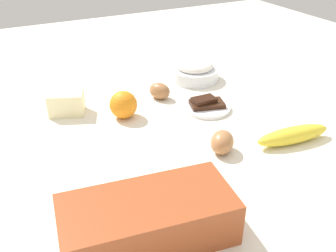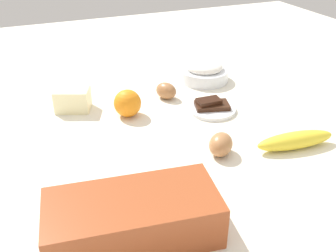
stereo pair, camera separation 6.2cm
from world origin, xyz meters
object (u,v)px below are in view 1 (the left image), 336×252
object	(u,v)px
orange_fruit	(123,105)
egg_beside_bowl	(222,142)
flour_bowl	(195,70)
banana	(293,135)
egg_near_butter	(160,91)
loaf_pan	(148,219)
chocolate_plate	(206,106)
butter_block	(66,103)

from	to	relation	value
orange_fruit	egg_beside_bowl	xyz separation A→B (m)	(-0.14, 0.25, -0.01)
flour_bowl	banana	size ratio (longest dim) A/B	0.81
banana	egg_beside_bowl	world-z (taller)	egg_beside_bowl
banana	egg_near_butter	bearing A→B (deg)	-64.09
orange_fruit	egg_beside_bowl	bearing A→B (deg)	118.10
flour_bowl	banana	xyz separation A→B (m)	(-0.01, 0.43, -0.01)
loaf_pan	chocolate_plate	bearing A→B (deg)	-125.42
orange_fruit	chocolate_plate	world-z (taller)	orange_fruit
loaf_pan	egg_near_butter	bearing A→B (deg)	-110.05
butter_block	chocolate_plate	size ratio (longest dim) A/B	0.69
banana	orange_fruit	xyz separation A→B (m)	(0.31, -0.30, 0.02)
loaf_pan	banana	bearing A→B (deg)	-156.36
chocolate_plate	flour_bowl	bearing A→B (deg)	-111.19
chocolate_plate	egg_near_butter	bearing A→B (deg)	-54.78
butter_block	egg_beside_bowl	world-z (taller)	butter_block
loaf_pan	chocolate_plate	size ratio (longest dim) A/B	2.27
banana	egg_near_butter	distance (m)	0.40
egg_beside_bowl	chocolate_plate	distance (m)	0.21
loaf_pan	flour_bowl	world-z (taller)	loaf_pan
egg_near_butter	butter_block	bearing A→B (deg)	-6.31
orange_fruit	egg_near_butter	size ratio (longest dim) A/B	1.12
loaf_pan	orange_fruit	world-z (taller)	loaf_pan
loaf_pan	orange_fruit	xyz separation A→B (m)	(-0.12, -0.42, -0.01)
orange_fruit	butter_block	xyz separation A→B (m)	(0.13, -0.09, -0.01)
banana	egg_beside_bowl	distance (m)	0.18
loaf_pan	flour_bowl	xyz separation A→B (m)	(-0.41, -0.55, -0.01)
egg_near_butter	loaf_pan	bearing A→B (deg)	62.25
loaf_pan	orange_fruit	bearing A→B (deg)	-98.10
butter_block	chocolate_plate	world-z (taller)	butter_block
banana	egg_near_butter	world-z (taller)	egg_near_butter
loaf_pan	egg_beside_bowl	xyz separation A→B (m)	(-0.25, -0.16, -0.02)
flour_bowl	loaf_pan	bearing A→B (deg)	53.42
flour_bowl	egg_beside_bowl	distance (m)	0.42
banana	orange_fruit	size ratio (longest dim) A/B	2.63
orange_fruit	butter_block	world-z (taller)	orange_fruit
butter_block	egg_beside_bowl	xyz separation A→B (m)	(-0.26, 0.34, -0.00)
loaf_pan	egg_beside_bowl	world-z (taller)	loaf_pan
orange_fruit	egg_beside_bowl	size ratio (longest dim) A/B	1.09
loaf_pan	orange_fruit	size ratio (longest dim) A/B	4.09
flour_bowl	orange_fruit	size ratio (longest dim) A/B	2.12
butter_block	chocolate_plate	distance (m)	0.38
flour_bowl	egg_near_butter	size ratio (longest dim) A/B	2.38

